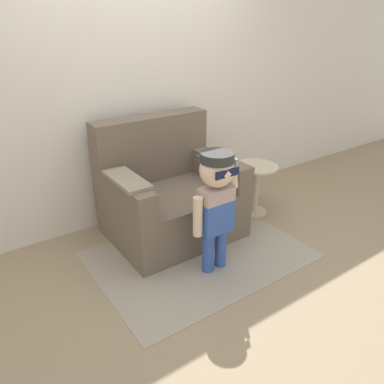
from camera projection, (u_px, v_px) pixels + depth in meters
name	position (u px, v px, depth m)	size (l,w,h in m)	color
ground_plane	(182.00, 244.00, 3.40)	(10.00, 10.00, 0.00)	#998466
wall_back	(133.00, 86.00, 3.45)	(10.00, 0.05, 2.60)	silver
armchair	(168.00, 195.00, 3.49)	(1.15, 0.93, 1.06)	#6B5B4C
person_child	(216.00, 195.00, 2.81)	(0.41, 0.31, 1.00)	#3356AD
side_table	(255.00, 185.00, 3.83)	(0.43, 0.43, 0.53)	beige
rug	(200.00, 254.00, 3.26)	(1.77, 1.28, 0.01)	#9E9384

